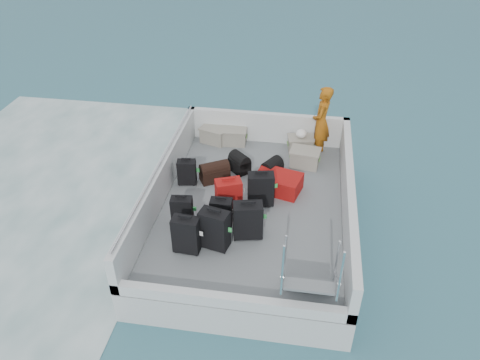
# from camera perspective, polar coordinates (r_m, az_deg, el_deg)

# --- Properties ---
(ground) EXTENTS (160.00, 160.00, 0.00)m
(ground) POSITION_cam_1_polar(r_m,az_deg,el_deg) (9.19, 1.46, -6.07)
(ground) COLOR navy
(ground) RESTS_ON ground
(wake_foam) EXTENTS (10.00, 10.00, 0.00)m
(wake_foam) POSITION_cam_1_polar(r_m,az_deg,el_deg) (10.75, -24.83, -2.93)
(wake_foam) COLOR white
(wake_foam) RESTS_ON ground
(ferry_hull) EXTENTS (3.60, 5.00, 0.60)m
(ferry_hull) POSITION_cam_1_polar(r_m,az_deg,el_deg) (9.00, 1.49, -4.63)
(ferry_hull) COLOR silver
(ferry_hull) RESTS_ON ground
(deck) EXTENTS (3.30, 4.70, 0.02)m
(deck) POSITION_cam_1_polar(r_m,az_deg,el_deg) (8.81, 1.52, -3.07)
(deck) COLOR slate
(deck) RESTS_ON ferry_hull
(deck_fittings) EXTENTS (3.60, 5.00, 0.90)m
(deck_fittings) POSITION_cam_1_polar(r_m,az_deg,el_deg) (8.29, 3.64, -2.55)
(deck_fittings) COLOR silver
(deck_fittings) RESTS_ON deck
(suitcase_0) EXTENTS (0.45, 0.27, 0.67)m
(suitcase_0) POSITION_cam_1_polar(r_m,az_deg,el_deg) (7.68, -6.57, -6.70)
(suitcase_0) COLOR black
(suitcase_0) RESTS_ON deck
(suitcase_1) EXTENTS (0.39, 0.25, 0.56)m
(suitcase_1) POSITION_cam_1_polar(r_m,az_deg,el_deg) (8.25, -7.07, -3.81)
(suitcase_1) COLOR black
(suitcase_1) RESTS_ON deck
(suitcase_2) EXTENTS (0.39, 0.27, 0.53)m
(suitcase_2) POSITION_cam_1_polar(r_m,az_deg,el_deg) (9.26, -6.50, 0.91)
(suitcase_2) COLOR black
(suitcase_2) RESTS_ON deck
(suitcase_3) EXTENTS (0.52, 0.38, 0.72)m
(suitcase_3) POSITION_cam_1_polar(r_m,az_deg,el_deg) (7.70, -3.13, -6.08)
(suitcase_3) COLOR black
(suitcase_3) RESTS_ON deck
(suitcase_4) EXTENTS (0.38, 0.23, 0.56)m
(suitcase_4) POSITION_cam_1_polar(r_m,az_deg,el_deg) (8.15, -2.30, -4.07)
(suitcase_4) COLOR black
(suitcase_4) RESTS_ON deck
(suitcase_5) EXTENTS (0.53, 0.43, 0.64)m
(suitcase_5) POSITION_cam_1_polar(r_m,az_deg,el_deg) (8.48, -1.39, -1.93)
(suitcase_5) COLOR #A80C13
(suitcase_5) RESTS_ON deck
(suitcase_6) EXTENTS (0.54, 0.38, 0.68)m
(suitcase_6) POSITION_cam_1_polar(r_m,az_deg,el_deg) (7.90, 0.97, -5.00)
(suitcase_6) COLOR black
(suitcase_6) RESTS_ON deck
(suitcase_7) EXTENTS (0.52, 0.36, 0.66)m
(suitcase_7) POSITION_cam_1_polar(r_m,az_deg,el_deg) (8.63, 2.55, -1.17)
(suitcase_7) COLOR black
(suitcase_7) RESTS_ON deck
(suitcase_8) EXTENTS (0.98, 0.77, 0.34)m
(suitcase_8) POSITION_cam_1_polar(r_m,az_deg,el_deg) (9.11, 4.67, -0.31)
(suitcase_8) COLOR #A80C13
(suitcase_8) RESTS_ON deck
(duffel_0) EXTENTS (0.64, 0.55, 0.32)m
(duffel_0) POSITION_cam_1_polar(r_m,az_deg,el_deg) (9.38, -3.11, 0.82)
(duffel_0) COLOR black
(duffel_0) RESTS_ON deck
(duffel_1) EXTENTS (0.51, 0.51, 0.32)m
(duffel_1) POSITION_cam_1_polar(r_m,az_deg,el_deg) (9.64, -0.06, 1.93)
(duffel_1) COLOR black
(duffel_1) RESTS_ON deck
(duffel_2) EXTENTS (0.47, 0.51, 0.32)m
(duffel_2) POSITION_cam_1_polar(r_m,az_deg,el_deg) (9.48, 3.90, 1.19)
(duffel_2) COLOR black
(duffel_2) RESTS_ON deck
(crate_0) EXTENTS (0.64, 0.53, 0.33)m
(crate_0) POSITION_cam_1_polar(r_m,az_deg,el_deg) (10.69, -3.16, 5.46)
(crate_0) COLOR gray
(crate_0) RESTS_ON deck
(crate_1) EXTENTS (0.58, 0.42, 0.34)m
(crate_1) POSITION_cam_1_polar(r_m,az_deg,el_deg) (10.61, -0.81, 5.30)
(crate_1) COLOR gray
(crate_1) RESTS_ON deck
(crate_2) EXTENTS (0.58, 0.45, 0.32)m
(crate_2) POSITION_cam_1_polar(r_m,az_deg,el_deg) (10.41, 7.38, 4.30)
(crate_2) COLOR gray
(crate_2) RESTS_ON deck
(crate_3) EXTENTS (0.62, 0.47, 0.35)m
(crate_3) POSITION_cam_1_polar(r_m,az_deg,el_deg) (9.90, 7.91, 2.61)
(crate_3) COLOR gray
(crate_3) RESTS_ON deck
(yellow_bag) EXTENTS (0.28, 0.26, 0.22)m
(yellow_bag) POSITION_cam_1_polar(r_m,az_deg,el_deg) (10.32, 7.19, 3.71)
(yellow_bag) COLOR yellow
(yellow_bag) RESTS_ON deck
(white_bag) EXTENTS (0.24, 0.24, 0.18)m
(white_bag) POSITION_cam_1_polar(r_m,az_deg,el_deg) (10.29, 7.48, 5.49)
(white_bag) COLOR white
(white_bag) RESTS_ON crate_2
(passenger) EXTENTS (0.48, 0.64, 1.57)m
(passenger) POSITION_cam_1_polar(r_m,az_deg,el_deg) (10.05, 9.88, 6.96)
(passenger) COLOR orange
(passenger) RESTS_ON deck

